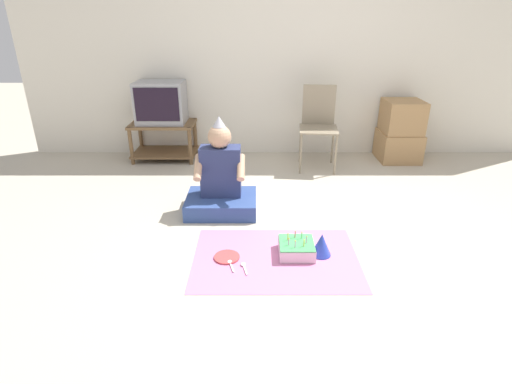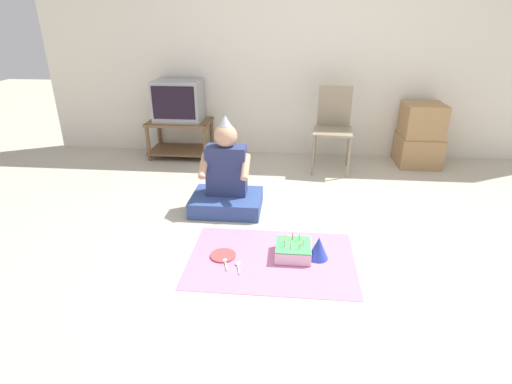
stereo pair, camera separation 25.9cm
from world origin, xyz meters
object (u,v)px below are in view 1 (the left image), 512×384
Objects in this scene: cardboard_box_stack at (401,132)px; paper_plate at (228,257)px; folding_chair at (319,121)px; tv at (162,102)px; person_seated at (222,184)px; party_hat_blue at (322,244)px; birthday_cake at (297,248)px.

cardboard_box_stack reaches higher than paper_plate.
folding_chair is at bearing -168.14° from cardboard_box_stack.
tv is at bearing 171.99° from folding_chair.
person_seated is 1.08m from party_hat_blue.
person_seated is (-0.99, -1.16, -0.27)m from folding_chair.
party_hat_blue is at bearing -53.99° from tv.
party_hat_blue is at bearing 3.60° from paper_plate.
paper_plate is at bearing -176.40° from party_hat_blue.
party_hat_blue is 0.68m from paper_plate.
folding_chair is 4.89× the size of paper_plate.
folding_chair is at bearing 65.13° from paper_plate.
tv is 2.17× the size of birthday_cake.
birthday_cake is 1.52× the size of party_hat_blue.
folding_chair is 1.55m from person_seated.
person_seated is at bearing 136.39° from party_hat_blue.
cardboard_box_stack reaches higher than birthday_cake.
folding_chair is 2.20m from paper_plate.
party_hat_blue is (0.77, -0.74, -0.16)m from person_seated.
folding_chair is 1.27× the size of cardboard_box_stack.
folding_chair is 1.96m from party_hat_blue.
paper_plate is at bearing -131.45° from cardboard_box_stack.
tv reaches higher than person_seated.
tv is 2.62m from birthday_cake.
person_seated is at bearing -145.49° from cardboard_box_stack.
cardboard_box_stack reaches higher than party_hat_blue.
person_seated is 0.96m from birthday_cake.
cardboard_box_stack is 2.54m from birthday_cake.
birthday_cake is at bearing 5.62° from paper_plate.
cardboard_box_stack is at bearing -0.85° from tv.
cardboard_box_stack is (1.00, 0.21, -0.18)m from folding_chair.
birthday_cake is at bearing 177.89° from party_hat_blue.
person_seated reaches higher than birthday_cake.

